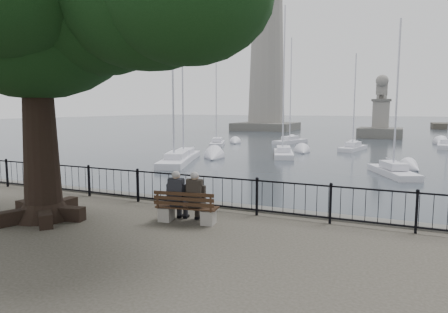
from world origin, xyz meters
The scene contains 16 objects.
harbor centered at (0.00, 3.00, -0.50)m, with size 260.00×260.00×1.20m.
railing centered at (0.00, 2.50, 0.56)m, with size 22.06×0.06×1.00m.
bench centered at (-0.43, 1.06, 0.30)m, with size 1.68×0.72×0.86m.
person_left centered at (-0.70, 1.12, 0.63)m, with size 0.44×0.71×1.36m.
person_right centered at (-0.20, 1.19, 0.63)m, with size 0.44×0.71×1.36m.
tree centered at (-3.34, -0.02, 5.62)m, with size 10.46×7.30×8.54m.
lighthouse centered at (-18.00, 62.00, 12.39)m, with size 10.40×10.40×31.68m.
lion_monument centered at (2.00, 49.94, 1.08)m, with size 5.63×5.63×8.40m.
sailboat_a centered at (-10.72, 19.21, -0.70)m, with size 3.04×5.51×9.94m.
sailboat_b centered at (-4.22, 24.11, -0.64)m, with size 2.97×5.50×12.17m.
sailboat_c centered at (4.26, 17.64, -0.70)m, with size 3.16×4.88×9.15m.
sailboat_e centered at (-13.39, 30.88, -0.66)m, with size 2.89×4.91×11.03m.
sailboat_f centered at (0.49, 31.44, -0.71)m, with size 2.29×4.96×9.11m.
sailboat_g centered at (8.89, 38.09, -0.66)m, with size 2.17×6.16×12.26m.
sailboat_h centered at (-6.83, 36.38, -0.65)m, with size 3.03×5.27×11.80m.
sailboat_i centered at (-9.92, 16.52, -0.67)m, with size 3.69×6.39×11.92m.
Camera 1 is at (4.57, -7.78, 2.97)m, focal length 32.00 mm.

